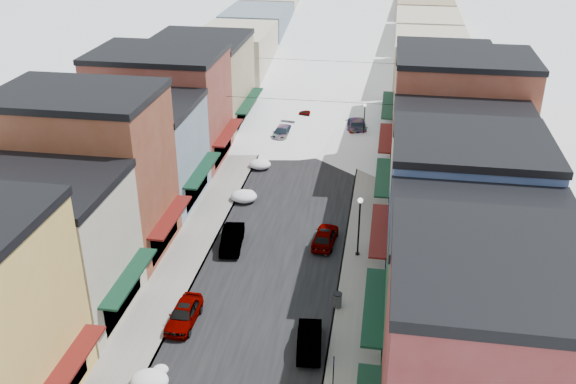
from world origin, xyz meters
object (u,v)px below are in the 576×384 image
(car_silver_sedan, at_px, (184,314))
(car_dark_hatch, at_px, (232,239))
(trash_can, at_px, (337,300))
(car_green_sedan, at_px, (309,339))
(streetlamp_near, at_px, (359,219))

(car_silver_sedan, xyz_separation_m, car_dark_hatch, (0.80, 9.63, 0.02))
(trash_can, bearing_deg, car_green_sedan, -106.91)
(car_dark_hatch, bearing_deg, car_green_sedan, -62.18)
(car_silver_sedan, bearing_deg, trash_can, 18.89)
(streetlamp_near, bearing_deg, car_dark_hatch, -178.93)
(car_green_sedan, height_order, streetlamp_near, streetlamp_near)
(car_silver_sedan, bearing_deg, car_dark_hatch, 86.26)
(car_dark_hatch, distance_m, streetlamp_near, 9.91)
(car_green_sedan, distance_m, streetlamp_near, 11.49)
(car_dark_hatch, height_order, trash_can, car_dark_hatch)
(car_silver_sedan, distance_m, trash_can, 9.98)
(car_green_sedan, relative_size, streetlamp_near, 0.87)
(streetlamp_near, bearing_deg, trash_can, -97.67)
(car_green_sedan, bearing_deg, car_silver_sedan, -14.12)
(car_silver_sedan, xyz_separation_m, streetlamp_near, (10.41, 9.81, 2.45))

